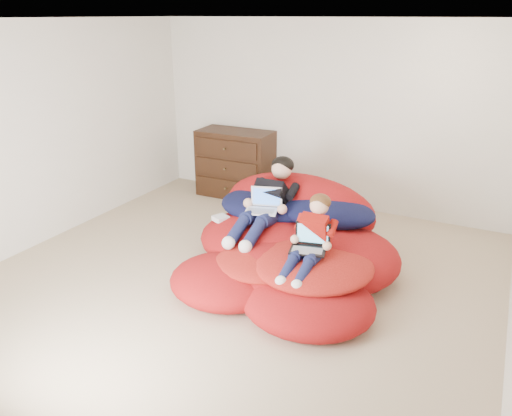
% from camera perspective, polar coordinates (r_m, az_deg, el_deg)
% --- Properties ---
extents(room_shell, '(5.10, 5.10, 2.77)m').
position_cam_1_polar(room_shell, '(5.07, -2.14, -5.90)').
color(room_shell, tan).
rests_on(room_shell, ground).
extents(dresser, '(1.09, 0.61, 0.97)m').
position_cam_1_polar(dresser, '(7.35, -2.37, 5.10)').
color(dresser, black).
rests_on(dresser, ground).
extents(beanbag_pile, '(2.28, 2.42, 0.88)m').
position_cam_1_polar(beanbag_pile, '(5.29, 4.04, -4.14)').
color(beanbag_pile, '#B01315').
rests_on(beanbag_pile, ground).
extents(cream_pillow, '(0.40, 0.25, 0.25)m').
position_cam_1_polar(cream_pillow, '(5.95, 3.17, 2.49)').
color(cream_pillow, beige).
rests_on(cream_pillow, beanbag_pile).
extents(older_boy, '(0.34, 1.26, 0.70)m').
position_cam_1_polar(older_boy, '(5.42, 1.48, 1.16)').
color(older_boy, black).
rests_on(older_boy, beanbag_pile).
extents(younger_boy, '(0.27, 0.86, 0.65)m').
position_cam_1_polar(younger_boy, '(4.66, 6.35, -3.18)').
color(younger_boy, '#AA160F').
rests_on(younger_boy, beanbag_pile).
extents(laptop_white, '(0.39, 0.36, 0.25)m').
position_cam_1_polar(laptop_white, '(5.32, 0.87, 0.39)').
color(laptop_white, silver).
rests_on(laptop_white, older_boy).
extents(laptop_black, '(0.37, 0.32, 0.24)m').
position_cam_1_polar(laptop_black, '(4.66, 6.19, -3.97)').
color(laptop_black, black).
rests_on(laptop_black, younger_boy).
extents(power_adapter, '(0.20, 0.20, 0.06)m').
position_cam_1_polar(power_adapter, '(5.54, -4.05, -1.19)').
color(power_adapter, silver).
rests_on(power_adapter, beanbag_pile).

